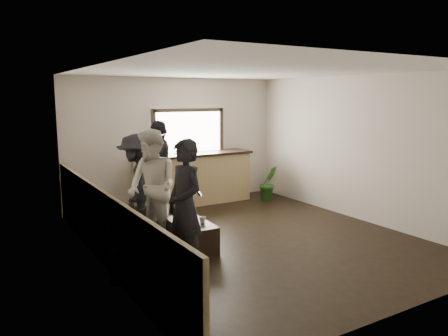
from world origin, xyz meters
TOP-DOWN VIEW (x-y plane):
  - ground at (0.00, 0.00)m, footprint 5.00×6.00m
  - room_shell at (-0.74, 0.00)m, footprint 5.01×6.01m
  - bar_counter at (0.30, 2.70)m, footprint 2.70×0.68m
  - sofa at (-1.97, 0.32)m, footprint 1.29×2.39m
  - coffee_table at (-1.10, 0.07)m, footprint 0.60×1.01m
  - cup_a at (-1.17, 0.28)m, footprint 0.16×0.16m
  - cup_b at (-0.96, -0.06)m, footprint 0.14×0.14m
  - potted_plant at (1.94, 2.12)m, footprint 0.45×0.37m
  - person_a at (-1.52, -0.61)m, footprint 0.52×0.71m
  - person_b at (-1.52, 0.59)m, footprint 0.89×1.04m
  - person_c at (-1.52, 1.33)m, footprint 1.08×1.30m
  - person_d at (-0.87, 1.84)m, footprint 0.98×1.22m

SIDE VIEW (x-z plane):
  - ground at x=0.00m, z-range -0.01..0.01m
  - coffee_table at x=-1.10m, z-range 0.00..0.43m
  - sofa at x=-1.97m, z-range 0.00..0.66m
  - potted_plant at x=1.94m, z-range 0.00..0.81m
  - cup_a at x=-1.17m, z-range 0.43..0.53m
  - cup_b at x=-0.96m, z-range 0.43..0.53m
  - bar_counter at x=0.30m, z-range -0.42..1.71m
  - person_c at x=-1.52m, z-range 0.00..1.75m
  - person_a at x=-1.52m, z-range 0.00..1.82m
  - person_b at x=-1.52m, z-range 0.00..1.89m
  - person_d at x=-0.87m, z-range 0.00..1.95m
  - room_shell at x=-0.74m, z-range 0.07..2.87m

